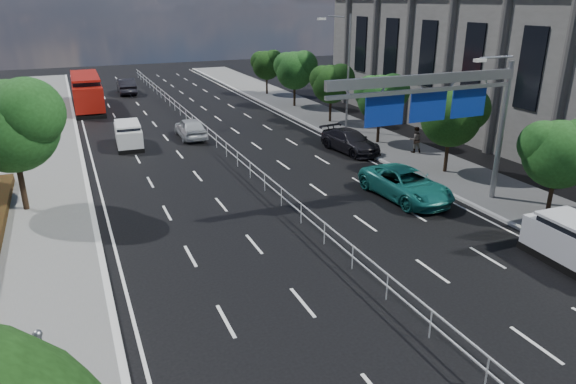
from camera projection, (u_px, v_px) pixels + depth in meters
ground at (464, 369)px, 14.73m from camera, size 160.00×160.00×0.00m
median_fence at (229, 152)px, 33.88m from camera, size 0.05×85.00×1.02m
overhead_gantry at (443, 99)px, 23.90m from camera, size 10.24×0.38×7.45m
streetlight_far at (345, 66)px, 39.14m from camera, size 2.78×2.40×9.00m
civic_hall at (518, 50)px, 40.25m from camera, size 14.40×36.00×14.35m
near_tree_back at (11, 121)px, 24.10m from camera, size 4.84×4.51×6.69m
far_tree_c at (560, 150)px, 23.71m from camera, size 3.52×3.28×4.94m
far_tree_d at (452, 114)px, 30.06m from camera, size 3.85×3.59×5.34m
far_tree_e at (381, 95)px, 36.55m from camera, size 3.63×3.38×5.13m
far_tree_f at (332, 82)px, 43.01m from camera, size 3.52×3.28×5.02m
far_tree_g at (295, 68)px, 49.36m from camera, size 3.96×3.69×5.45m
far_tree_h at (267, 64)px, 55.92m from camera, size 3.41×3.18×4.91m
white_minivan at (128, 135)px, 36.76m from camera, size 1.96×4.14×1.76m
red_bus at (87, 91)px, 49.48m from camera, size 2.75×10.88×3.24m
near_car_silver at (190, 128)px, 39.18m from camera, size 1.87×4.57×1.55m
near_car_dark at (126, 86)px, 57.60m from camera, size 1.93×5.22×1.70m
parked_car_teal at (406, 184)px, 27.18m from camera, size 2.95×5.84×1.58m
parked_car_dark at (350, 141)px, 35.63m from camera, size 2.75×5.34×1.48m
pedestrian_b at (415, 140)px, 34.88m from camera, size 1.00×0.86×1.78m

